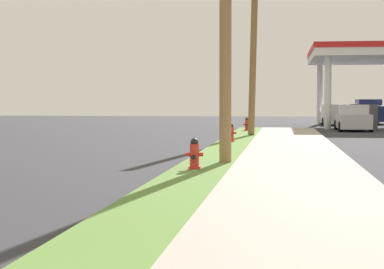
{
  "coord_description": "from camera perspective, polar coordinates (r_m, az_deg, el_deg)",
  "views": [
    {
      "loc": [
        2.64,
        -2.56,
        1.71
      ],
      "look_at": [
        0.46,
        13.53,
        0.92
      ],
      "focal_mm": 62.19,
      "sensor_mm": 36.0,
      "label": 1
    }
  ],
  "objects": [
    {
      "name": "fire_hydrant_third",
      "position": [
        27.11,
        3.37,
        0.09
      ],
      "size": [
        0.42,
        0.37,
        0.74
      ],
      "color": "red",
      "rests_on": "grass_verge"
    },
    {
      "name": "car_silver_by_far_pump",
      "position": [
        41.12,
        13.64,
        1.31
      ],
      "size": [
        1.96,
        4.51,
        1.57
      ],
      "color": "#BCBCC1",
      "rests_on": "ground"
    },
    {
      "name": "car_white_by_near_pump",
      "position": [
        51.54,
        12.0,
        1.6
      ],
      "size": [
        2.08,
        4.56,
        1.57
      ],
      "color": "white",
      "rests_on": "ground"
    },
    {
      "name": "truck_navy_at_forecourt",
      "position": [
        55.52,
        15.04,
        1.85
      ],
      "size": [
        2.39,
        5.5,
        1.97
      ],
      "color": "navy",
      "rests_on": "ground"
    },
    {
      "name": "fire_hydrant_fourth",
      "position": [
        37.91,
        4.73,
        0.84
      ],
      "size": [
        0.42,
        0.38,
        0.74
      ],
      "color": "red",
      "rests_on": "grass_verge"
    },
    {
      "name": "fire_hydrant_second",
      "position": [
        15.86,
        0.21,
        -1.8
      ],
      "size": [
        0.42,
        0.38,
        0.74
      ],
      "color": "red",
      "rests_on": "grass_verge"
    },
    {
      "name": "utility_pole_background",
      "position": [
        33.29,
        5.32,
        8.68
      ],
      "size": [
        0.52,
        2.12,
        9.89
      ],
      "color": "olive",
      "rests_on": "grass_verge"
    }
  ]
}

